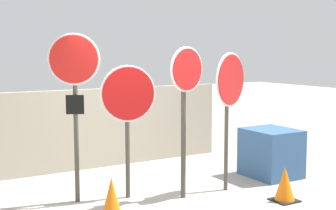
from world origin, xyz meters
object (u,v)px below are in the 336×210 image
traffic_cone_0 (112,201)px  stop_sign_1 (128,103)px  stop_sign_2 (186,92)px  traffic_cone_1 (285,184)px  storage_crate (271,153)px  stop_sign_3 (230,89)px  stop_sign_0 (75,80)px

traffic_cone_0 → stop_sign_1: bearing=52.1°
stop_sign_2 → traffic_cone_1: bearing=-50.9°
stop_sign_2 → traffic_cone_1: size_ratio=4.44×
stop_sign_1 → traffic_cone_0: size_ratio=3.31×
storage_crate → stop_sign_3: bearing=-165.8°
stop_sign_2 → storage_crate: bearing=-6.9°
stop_sign_3 → storage_crate: size_ratio=2.42×
stop_sign_3 → traffic_cone_0: stop_sign_3 is taller
stop_sign_2 → traffic_cone_0: stop_sign_2 is taller
stop_sign_2 → storage_crate: size_ratio=2.52×
stop_sign_2 → storage_crate: (2.00, 0.28, -1.20)m
traffic_cone_1 → storage_crate: storage_crate is taller
stop_sign_3 → traffic_cone_1: bearing=-88.3°
stop_sign_2 → traffic_cone_0: bearing=-178.4°
traffic_cone_1 → storage_crate: size_ratio=0.57×
stop_sign_1 → storage_crate: stop_sign_1 is taller
stop_sign_2 → stop_sign_3: (0.81, -0.02, 0.01)m
stop_sign_0 → stop_sign_1: stop_sign_0 is taller
stop_sign_0 → stop_sign_3: 2.40m
stop_sign_2 → traffic_cone_0: 1.97m
stop_sign_1 → stop_sign_2: 0.87m
stop_sign_3 → stop_sign_2: bearing=155.2°
traffic_cone_0 → traffic_cone_1: traffic_cone_0 is taller
traffic_cone_1 → stop_sign_1: bearing=146.2°
stop_sign_0 → stop_sign_2: (1.49, -0.64, -0.19)m
stop_sign_0 → traffic_cone_1: bearing=-1.8°
stop_sign_1 → traffic_cone_0: stop_sign_1 is taller
stop_sign_0 → stop_sign_2: 1.63m
stop_sign_0 → traffic_cone_0: (0.09, -1.05, -1.52)m
stop_sign_0 → stop_sign_2: bearing=4.4°
stop_sign_0 → stop_sign_1: (0.74, -0.22, -0.36)m
stop_sign_1 → stop_sign_3: 1.63m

